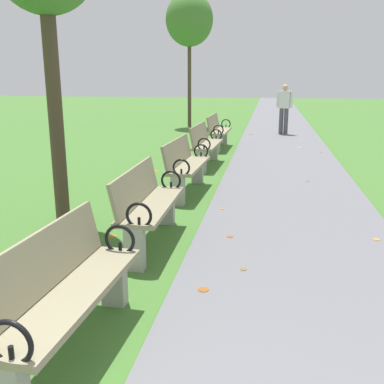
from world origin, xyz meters
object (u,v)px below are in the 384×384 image
park_bench_5 (205,144)px  pedestrian_walking (284,106)px  park_bench_2 (64,291)px  park_bench_3 (148,204)px  park_bench_6 (218,131)px  tree_3 (189,20)px  park_bench_4 (186,165)px

park_bench_5 → pedestrian_walking: 6.04m
park_bench_2 → park_bench_3: same height
park_bench_5 → park_bench_6: bearing=90.0°
park_bench_5 → pedestrian_walking: size_ratio=1.00×
park_bench_6 → tree_3: (-1.70, 5.14, 3.40)m
park_bench_4 → pedestrian_walking: bearing=77.4°
park_bench_2 → park_bench_4: (-0.00, 4.55, 0.00)m
park_bench_4 → park_bench_5: size_ratio=1.00×
park_bench_2 → tree_3: size_ratio=0.33×
park_bench_2 → park_bench_3: size_ratio=1.01×
park_bench_3 → pedestrian_walking: bearing=80.2°
park_bench_3 → pedestrian_walking: (1.81, 10.46, 0.44)m
park_bench_4 → pedestrian_walking: size_ratio=1.00×
tree_3 → pedestrian_walking: size_ratio=3.00×
park_bench_6 → pedestrian_walking: pedestrian_walking is taller
park_bench_4 → pedestrian_walking: pedestrian_walking is taller
park_bench_6 → park_bench_3: bearing=-90.0°
park_bench_4 → tree_3: size_ratio=0.33×
park_bench_5 → tree_3: 8.48m
park_bench_2 → pedestrian_walking: pedestrian_walking is taller
park_bench_2 → pedestrian_walking: size_ratio=1.00×
park_bench_3 → park_bench_4: size_ratio=0.99×
park_bench_4 → park_bench_5: 2.34m
park_bench_4 → park_bench_5: (-0.00, 2.34, 0.00)m
park_bench_2 → park_bench_4: same height
park_bench_6 → pedestrian_walking: size_ratio=1.00×
tree_3 → park_bench_3: bearing=-82.1°
park_bench_6 → tree_3: 6.39m
park_bench_5 → pedestrian_walking: pedestrian_walking is taller
park_bench_4 → park_bench_6: 4.78m
park_bench_4 → tree_3: 10.62m
park_bench_6 → park_bench_2: bearing=-90.0°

